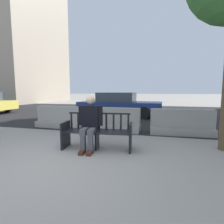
% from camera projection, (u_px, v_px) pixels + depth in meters
% --- Properties ---
extents(ground_plane, '(200.00, 200.00, 0.00)m').
position_uv_depth(ground_plane, '(56.00, 165.00, 3.40)').
color(ground_plane, gray).
extents(street_asphalt, '(120.00, 12.00, 0.01)m').
position_uv_depth(street_asphalt, '(127.00, 112.00, 11.77)').
color(street_asphalt, black).
rests_on(street_asphalt, ground).
extents(street_bench, '(1.73, 0.67, 0.88)m').
position_uv_depth(street_bench, '(97.00, 133.00, 4.31)').
color(street_bench, black).
rests_on(street_bench, ground).
extents(seated_person, '(0.59, 0.75, 1.31)m').
position_uv_depth(seated_person, '(90.00, 122.00, 4.24)').
color(seated_person, black).
rests_on(seated_person, ground).
extents(jersey_barrier_centre, '(2.02, 0.73, 0.84)m').
position_uv_depth(jersey_barrier_centre, '(112.00, 121.00, 6.30)').
color(jersey_barrier_centre, gray).
rests_on(jersey_barrier_centre, ground).
extents(jersey_barrier_left, '(2.03, 0.77, 0.84)m').
position_uv_depth(jersey_barrier_left, '(61.00, 119.00, 6.93)').
color(jersey_barrier_left, '#9E998E').
rests_on(jersey_barrier_left, ground).
extents(jersey_barrier_right, '(2.03, 0.77, 0.84)m').
position_uv_depth(jersey_barrier_right, '(181.00, 124.00, 5.77)').
color(jersey_barrier_right, gray).
rests_on(jersey_barrier_right, ground).
extents(car_sedan_far, '(4.76, 2.06, 1.35)m').
position_uv_depth(car_sedan_far, '(119.00, 104.00, 10.16)').
color(car_sedan_far, navy).
rests_on(car_sedan_far, ground).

